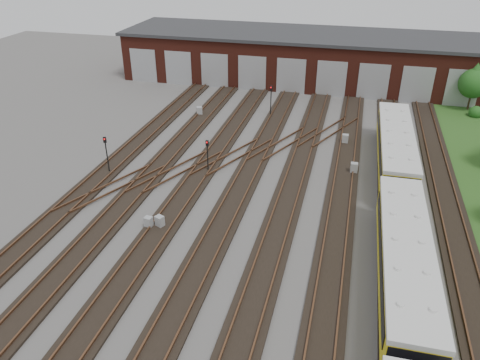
# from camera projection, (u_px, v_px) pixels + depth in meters

# --- Properties ---
(ground) EXTENTS (120.00, 120.00, 0.00)m
(ground) POSITION_uv_depth(u_px,v_px,m) (237.00, 257.00, 30.25)
(ground) COLOR #484543
(ground) RESTS_ON ground
(track_network) EXTENTS (30.40, 70.00, 0.33)m
(track_network) POSITION_uv_depth(u_px,v_px,m) (237.00, 250.00, 30.73)
(track_network) COLOR black
(track_network) RESTS_ON ground
(maintenance_shed) EXTENTS (51.00, 12.50, 6.35)m
(maintenance_shed) POSITION_uv_depth(u_px,v_px,m) (313.00, 58.00, 62.64)
(maintenance_shed) COLOR #541E15
(maintenance_shed) RESTS_ON ground
(metro_train) EXTENTS (2.91, 47.18, 3.13)m
(metro_train) POSITION_uv_depth(u_px,v_px,m) (404.00, 263.00, 26.68)
(metro_train) COLOR black
(metro_train) RESTS_ON ground
(signal_mast_0) EXTENTS (0.28, 0.27, 3.37)m
(signal_mast_0) POSITION_uv_depth(u_px,v_px,m) (106.00, 150.00, 39.44)
(signal_mast_0) COLOR black
(signal_mast_0) RESTS_ON ground
(signal_mast_1) EXTENTS (0.25, 0.23, 2.95)m
(signal_mast_1) POSITION_uv_depth(u_px,v_px,m) (207.00, 152.00, 39.78)
(signal_mast_1) COLOR black
(signal_mast_1) RESTS_ON ground
(signal_mast_2) EXTENTS (0.31, 0.29, 3.44)m
(signal_mast_2) POSITION_uv_depth(u_px,v_px,m) (271.00, 97.00, 51.53)
(signal_mast_2) COLOR black
(signal_mast_2) RESTS_ON ground
(signal_mast_3) EXTENTS (0.29, 0.28, 2.83)m
(signal_mast_3) POSITION_uv_depth(u_px,v_px,m) (388.00, 138.00, 42.58)
(signal_mast_3) COLOR black
(signal_mast_3) RESTS_ON ground
(relay_cabinet_0) EXTENTS (0.59, 0.52, 0.89)m
(relay_cabinet_0) POSITION_uv_depth(u_px,v_px,m) (149.00, 223.00, 32.94)
(relay_cabinet_0) COLOR #989B9D
(relay_cabinet_0) RESTS_ON ground
(relay_cabinet_1) EXTENTS (0.75, 0.70, 0.99)m
(relay_cabinet_1) POSITION_uv_depth(u_px,v_px,m) (199.00, 111.00, 52.40)
(relay_cabinet_1) COLOR #989B9D
(relay_cabinet_1) RESTS_ON ground
(relay_cabinet_2) EXTENTS (0.71, 0.66, 0.94)m
(relay_cabinet_2) POSITION_uv_depth(u_px,v_px,m) (160.00, 222.00, 32.97)
(relay_cabinet_2) COLOR #989B9D
(relay_cabinet_2) RESTS_ON ground
(relay_cabinet_3) EXTENTS (0.63, 0.54, 1.01)m
(relay_cabinet_3) POSITION_uv_depth(u_px,v_px,m) (354.00, 168.00, 40.11)
(relay_cabinet_3) COLOR #989B9D
(relay_cabinet_3) RESTS_ON ground
(relay_cabinet_4) EXTENTS (0.61, 0.52, 0.99)m
(relay_cabinet_4) POSITION_uv_depth(u_px,v_px,m) (345.00, 139.00, 45.57)
(relay_cabinet_4) COLOR #989B9D
(relay_cabinet_4) RESTS_ON ground
(tree_0) EXTENTS (3.31, 3.31, 5.49)m
(tree_0) POSITION_uv_depth(u_px,v_px,m) (474.00, 80.00, 52.54)
(tree_0) COLOR #2E2315
(tree_0) RESTS_ON ground
(bush_2) EXTENTS (1.45, 1.45, 1.45)m
(bush_2) POSITION_uv_depth(u_px,v_px,m) (476.00, 111.00, 51.91)
(bush_2) COLOR #1D4D16
(bush_2) RESTS_ON ground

